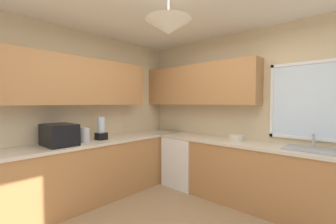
% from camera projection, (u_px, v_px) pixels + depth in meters
% --- Properties ---
extents(room_shell, '(4.05, 3.88, 2.68)m').
position_uv_depth(room_shell, '(155.00, 76.00, 3.06)').
color(room_shell, beige).
rests_on(room_shell, ground_plane).
extents(counter_run_left, '(0.65, 3.49, 0.90)m').
position_uv_depth(counter_run_left, '(86.00, 172.00, 3.25)').
color(counter_run_left, '#AD7542').
rests_on(counter_run_left, ground_plane).
extents(counter_run_back, '(3.14, 0.65, 0.90)m').
position_uv_depth(counter_run_back, '(252.00, 174.00, 3.16)').
color(counter_run_back, '#AD7542').
rests_on(counter_run_back, ground_plane).
extents(dishwasher, '(0.60, 0.60, 0.86)m').
position_uv_depth(dishwasher, '(185.00, 161.00, 3.95)').
color(dishwasher, white).
rests_on(dishwasher, ground_plane).
extents(microwave, '(0.48, 0.36, 0.29)m').
position_uv_depth(microwave, '(59.00, 135.00, 2.95)').
color(microwave, black).
rests_on(microwave, counter_run_left).
extents(kettle, '(0.14, 0.14, 0.22)m').
position_uv_depth(kettle, '(85.00, 135.00, 3.20)').
color(kettle, '#B7B7BC').
rests_on(kettle, counter_run_left).
extents(sink_assembly, '(0.58, 0.40, 0.19)m').
position_uv_depth(sink_assembly, '(311.00, 149.00, 2.67)').
color(sink_assembly, '#9EA0A5').
rests_on(sink_assembly, counter_run_back).
extents(bowl, '(0.22, 0.22, 0.09)m').
position_uv_depth(bowl, '(236.00, 138.00, 3.30)').
color(bowl, beige).
rests_on(bowl, counter_run_back).
extents(blender_appliance, '(0.15, 0.15, 0.36)m').
position_uv_depth(blender_appliance, '(101.00, 129.00, 3.42)').
color(blender_appliance, black).
rests_on(blender_appliance, counter_run_left).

